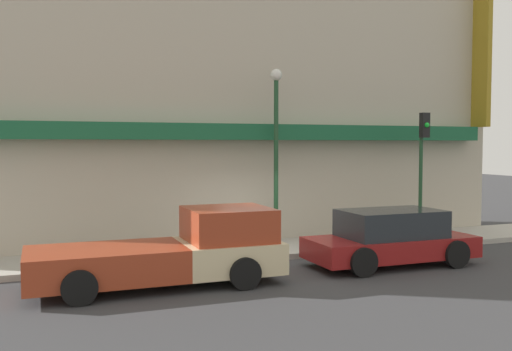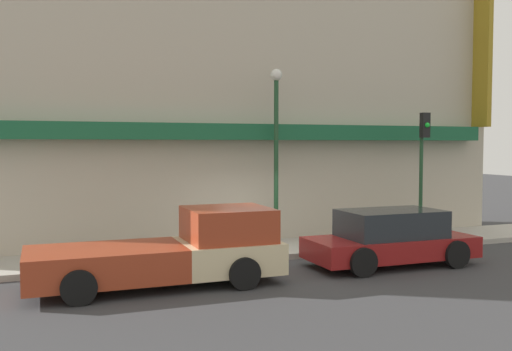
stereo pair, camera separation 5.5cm
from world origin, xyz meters
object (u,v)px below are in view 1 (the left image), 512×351
Objects in this scene: parked_car at (391,238)px; fire_hydrant at (243,242)px; traffic_light at (423,154)px; pickup_truck at (175,252)px; street_lamp at (276,135)px.

parked_car reaches higher than fire_hydrant.
fire_hydrant is 0.16× the size of traffic_light.
pickup_truck is at bearing 179.44° from parked_car.
pickup_truck is 1.06× the size of street_lamp.
street_lamp is 4.90m from traffic_light.
fire_hydrant is 0.13× the size of street_lamp.
traffic_light is (4.79, -0.88, -0.58)m from street_lamp.
parked_car is (5.95, 0.00, -0.04)m from pickup_truck.
street_lamp is (1.47, 1.05, 3.07)m from fire_hydrant.
pickup_truck is 8.47× the size of fire_hydrant.
parked_car is at bearing -1.44° from pickup_truck.
street_lamp is (-2.02, 3.21, 2.83)m from parked_car.
street_lamp is at bearing 169.54° from traffic_light.
street_lamp is at bearing 37.84° from pickup_truck.
parked_car is at bearing -31.70° from fire_hydrant.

